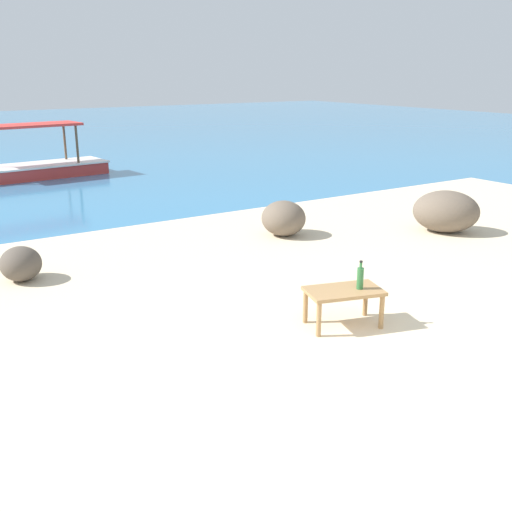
{
  "coord_description": "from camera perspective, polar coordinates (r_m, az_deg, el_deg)",
  "views": [
    {
      "loc": [
        -3.44,
        -2.49,
        2.55
      ],
      "look_at": [
        0.14,
        3.0,
        0.55
      ],
      "focal_mm": 42.94,
      "sensor_mm": 36.0,
      "label": 1
    }
  ],
  "objects": [
    {
      "name": "shore_rock_medium",
      "position": [
        8.09,
        -21.07,
        -0.68
      ],
      "size": [
        0.59,
        0.63,
        0.43
      ],
      "primitive_type": "ellipsoid",
      "rotation": [
        0.0,
        0.0,
        1.41
      ],
      "color": "brown",
      "rests_on": "sand_beach"
    },
    {
      "name": "bottle",
      "position": [
        6.23,
        9.68,
        -2.0
      ],
      "size": [
        0.07,
        0.07,
        0.3
      ],
      "color": "#2D6B38",
      "rests_on": "low_bench_table"
    },
    {
      "name": "shore_rock_large",
      "position": [
        9.63,
        2.58,
        3.54
      ],
      "size": [
        0.8,
        0.83,
        0.55
      ],
      "primitive_type": "ellipsoid",
      "rotation": [
        0.0,
        0.0,
        1.4
      ],
      "color": "#6B5B4C",
      "rests_on": "sand_beach"
    },
    {
      "name": "sand_beach",
      "position": [
        4.94,
        18.56,
        -14.8
      ],
      "size": [
        18.0,
        14.0,
        0.04
      ],
      "primitive_type": "cube",
      "color": "beige",
      "rests_on": "ground"
    },
    {
      "name": "shore_rock_small",
      "position": [
        10.28,
        17.28,
        3.98
      ],
      "size": [
        1.28,
        1.31,
        0.67
      ],
      "primitive_type": "ellipsoid",
      "rotation": [
        0.0,
        0.0,
        2.27
      ],
      "color": "#6B5B4C",
      "rests_on": "sand_beach"
    },
    {
      "name": "boat_red",
      "position": [
        16.0,
        -20.31,
        7.81
      ],
      "size": [
        3.77,
        1.51,
        1.29
      ],
      "rotation": [
        0.0,
        0.0,
        0.1
      ],
      "color": "#C63833",
      "rests_on": "water_surface"
    },
    {
      "name": "low_bench_table",
      "position": [
        6.25,
        8.17,
        -3.64
      ],
      "size": [
        0.85,
        0.64,
        0.39
      ],
      "rotation": [
        0.0,
        0.0,
        -0.29
      ],
      "color": "#A37A4C",
      "rests_on": "sand_beach"
    }
  ]
}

